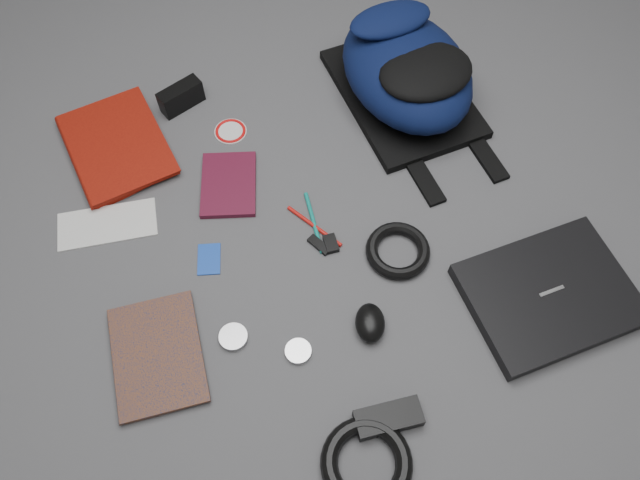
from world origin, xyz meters
name	(u,v)px	position (x,y,z in m)	size (l,w,h in m)	color
ground	(320,245)	(0.00, 0.00, 0.00)	(4.00, 4.00, 0.00)	#4F4F51
backpack	(406,70)	(0.37, 0.29, 0.09)	(0.30, 0.44, 0.18)	black
laptop	(549,294)	(0.37, -0.32, 0.02)	(0.33, 0.25, 0.03)	black
textbook_red	(72,163)	(-0.42, 0.43, 0.02)	(0.21, 0.29, 0.03)	#710E06
comic_book	(113,366)	(-0.48, -0.07, 0.01)	(0.17, 0.23, 0.02)	#9A480B
envelope	(107,224)	(-0.40, 0.25, 0.00)	(0.21, 0.10, 0.00)	silver
dvd_case	(229,184)	(-0.12, 0.23, 0.01)	(0.12, 0.17, 0.01)	#3F0C1C
compact_camera	(181,97)	(-0.13, 0.50, 0.03)	(0.11, 0.04, 0.06)	black
sticker_disc	(231,131)	(-0.06, 0.37, 0.00)	(0.08, 0.08, 0.00)	silver
pen_teal	(314,222)	(0.01, 0.05, 0.00)	(0.01, 0.01, 0.16)	#0E8174
pen_red	(314,226)	(0.01, 0.04, 0.00)	(0.01, 0.01, 0.15)	red
id_badge	(209,259)	(-0.23, 0.07, 0.00)	(0.05, 0.07, 0.00)	#1845B7
usb_black	(319,245)	(0.00, 0.00, 0.00)	(0.02, 0.05, 0.01)	black
key_fob	(331,244)	(0.02, -0.01, 0.01)	(0.03, 0.04, 0.01)	black
mouse	(370,323)	(0.01, -0.21, 0.02)	(0.06, 0.08, 0.04)	black
headphone_left	(233,337)	(-0.25, -0.12, 0.01)	(0.06, 0.06, 0.01)	#A4A4A6
headphone_right	(298,351)	(-0.14, -0.20, 0.01)	(0.05, 0.05, 0.01)	silver
cable_coil	(398,251)	(0.14, -0.09, 0.01)	(0.14, 0.14, 0.03)	black
power_brick	(388,418)	(-0.05, -0.39, 0.02)	(0.12, 0.05, 0.03)	black
power_cord_coil	(367,463)	(-0.12, -0.44, 0.02)	(0.17, 0.17, 0.03)	black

